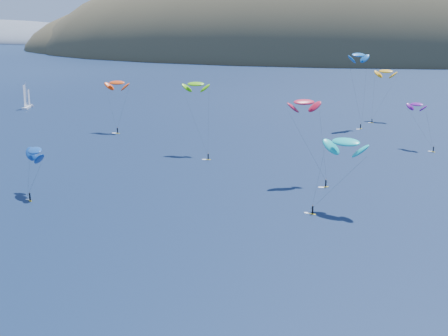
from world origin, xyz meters
name	(u,v)px	position (x,y,z in m)	size (l,w,h in m)	color
island	(359,65)	(39.40, 562.36, -10.74)	(730.00, 300.00, 210.00)	#3D3526
sailboat	(27,106)	(-108.05, 199.64, 0.96)	(9.70, 8.35, 11.71)	white
kitesurfer_1	(117,83)	(-51.56, 160.17, 16.86)	(9.29, 8.67, 19.38)	yellow
kitesurfer_3	(196,84)	(-16.74, 133.40, 20.31)	(10.73, 12.96, 22.58)	yellow
kitesurfer_4	(359,55)	(31.17, 183.34, 25.95)	(9.72, 10.00, 28.62)	yellow
kitesurfer_5	(346,142)	(27.56, 84.74, 14.74)	(12.46, 10.23, 17.53)	yellow
kitesurfer_6	(417,105)	(48.98, 151.63, 13.39)	(9.33, 10.17, 15.29)	yellow
kitesurfer_9	(304,102)	(17.17, 105.99, 19.86)	(11.58, 9.56, 22.24)	yellow
kitesurfer_10	(35,151)	(-43.28, 82.90, 10.20)	(9.15, 11.63, 12.71)	yellow
kitesurfer_11	(386,71)	(42.13, 201.39, 18.61)	(9.94, 13.40, 21.03)	yellow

